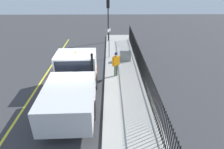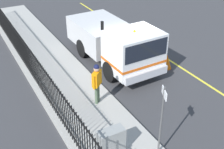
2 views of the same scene
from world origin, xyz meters
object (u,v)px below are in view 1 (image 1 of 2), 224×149
Objects in this scene: worker_standing at (116,62)px; work_truck at (74,80)px; utility_cabinet at (125,55)px; street_sign at (109,39)px; traffic_cone at (48,81)px; traffic_light_near at (108,12)px.

work_truck is at bearing 7.76° from worker_standing.
street_sign is (-1.31, 0.74, 1.09)m from utility_cabinet.
street_sign is (-0.46, 3.40, 0.50)m from worker_standing.
street_sign is (3.87, 4.49, 1.33)m from traffic_cone.
traffic_cone is (-5.18, -3.76, -0.24)m from utility_cabinet.
utility_cabinet is (0.85, 2.66, -0.60)m from worker_standing.
utility_cabinet is at bearing 56.92° from work_truck.
work_truck is at bearing 85.75° from traffic_light_near.
work_truck is at bearing -107.57° from street_sign.
worker_standing is at bearing 14.20° from traffic_cone.
traffic_cone is (-1.96, 1.53, -0.89)m from work_truck.
work_truck is 3.50× the size of worker_standing.
work_truck is 1.44× the size of traffic_light_near.
street_sign is at bearing 150.66° from utility_cabinet.
work_truck is 8.41× the size of traffic_cone.
work_truck is 6.64× the size of utility_cabinet.
street_sign is at bearing 70.68° from work_truck.
traffic_light_near is at bearing -126.27° from worker_standing.
street_sign reaches higher than worker_standing.
street_sign reaches higher than work_truck.
work_truck is at bearing -121.34° from utility_cabinet.
work_truck is at bearing -37.89° from traffic_cone.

